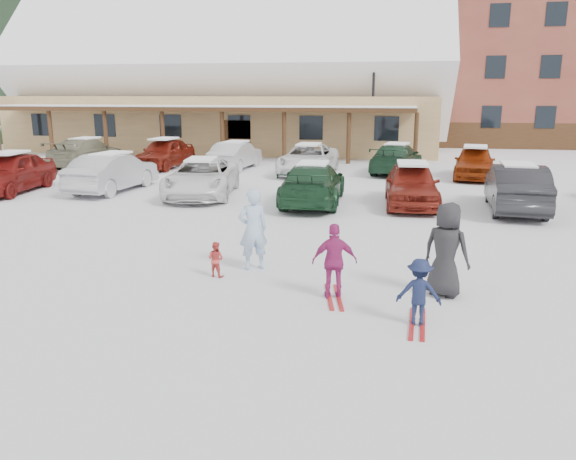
% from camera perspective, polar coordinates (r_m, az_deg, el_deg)
% --- Properties ---
extents(ground, '(160.00, 160.00, 0.00)m').
position_cam_1_polar(ground, '(11.27, -2.44, -6.07)').
color(ground, white).
rests_on(ground, ground).
extents(day_lodge, '(29.12, 12.50, 10.38)m').
position_cam_1_polar(day_lodge, '(39.95, -6.24, 13.88)').
color(day_lodge, tan).
rests_on(day_lodge, ground).
extents(alpine_hotel, '(31.48, 14.01, 21.48)m').
position_cam_1_polar(alpine_hotel, '(49.99, 25.55, 18.03)').
color(alpine_hotel, brown).
rests_on(alpine_hotel, ground).
extents(lamp_post, '(0.50, 0.25, 5.75)m').
position_cam_1_polar(lamp_post, '(34.14, 8.61, 12.71)').
color(lamp_post, black).
rests_on(lamp_post, ground).
extents(conifer_0, '(4.40, 4.40, 10.20)m').
position_cam_1_polar(conifer_0, '(49.36, -25.49, 14.66)').
color(conifer_0, black).
rests_on(conifer_0, ground).
extents(conifer_2, '(5.28, 5.28, 12.24)m').
position_cam_1_polar(conifer_2, '(61.62, -22.06, 15.62)').
color(conifer_2, black).
rests_on(conifer_2, ground).
extents(conifer_3, '(3.96, 3.96, 9.18)m').
position_cam_1_polar(conifer_3, '(54.46, 14.81, 14.71)').
color(conifer_3, black).
rests_on(conifer_3, ground).
extents(adult_skier, '(0.79, 0.71, 1.81)m').
position_cam_1_polar(adult_skier, '(12.34, -3.58, 0.06)').
color(adult_skier, '#A2BFDF').
rests_on(adult_skier, ground).
extents(toddler_red, '(0.43, 0.38, 0.77)m').
position_cam_1_polar(toddler_red, '(12.04, -7.35, -2.95)').
color(toddler_red, '#C93D38').
rests_on(toddler_red, ground).
extents(child_navy, '(0.77, 0.47, 1.16)m').
position_cam_1_polar(child_navy, '(9.69, 13.17, -6.17)').
color(child_navy, '#151D3D').
rests_on(child_navy, ground).
extents(skis_child_navy, '(0.28, 1.41, 0.03)m').
position_cam_1_polar(skis_child_navy, '(9.89, 12.99, -9.25)').
color(skis_child_navy, '#A11718').
rests_on(skis_child_navy, ground).
extents(child_magenta, '(0.91, 0.51, 1.46)m').
position_cam_1_polar(child_magenta, '(10.64, 4.75, -3.19)').
color(child_magenta, '#A42568').
rests_on(child_magenta, ground).
extents(skis_child_magenta, '(0.46, 1.41, 0.03)m').
position_cam_1_polar(skis_child_magenta, '(10.87, 4.68, -6.79)').
color(skis_child_magenta, '#A11718').
rests_on(skis_child_magenta, ground).
extents(bystander_dark, '(1.06, 0.93, 1.84)m').
position_cam_1_polar(bystander_dark, '(11.10, 15.78, -1.95)').
color(bystander_dark, black).
rests_on(bystander_dark, ground).
extents(parked_car_0, '(2.28, 4.74, 1.56)m').
position_cam_1_polar(parked_car_0, '(24.65, -26.38, 5.26)').
color(parked_car_0, maroon).
rests_on(parked_car_0, ground).
extents(parked_car_1, '(1.95, 4.70, 1.51)m').
position_cam_1_polar(parked_car_1, '(23.39, -17.40, 5.62)').
color(parked_car_1, '#AAAAAF').
rests_on(parked_car_1, ground).
extents(parked_car_2, '(3.07, 5.37, 1.41)m').
position_cam_1_polar(parked_car_2, '(21.51, -8.74, 5.29)').
color(parked_car_2, white).
rests_on(parked_car_2, ground).
extents(parked_car_3, '(2.14, 5.01, 1.44)m').
position_cam_1_polar(parked_car_3, '(19.75, 2.55, 4.72)').
color(parked_car_3, '#193D23').
rests_on(parked_car_3, ground).
extents(parked_car_4, '(1.90, 4.43, 1.49)m').
position_cam_1_polar(parked_car_4, '(19.86, 12.44, 4.54)').
color(parked_car_4, maroon).
rests_on(parked_car_4, ground).
extents(parked_car_5, '(1.97, 4.81, 1.55)m').
position_cam_1_polar(parked_car_5, '(20.02, 22.16, 4.00)').
color(parked_car_5, black).
rests_on(parked_car_5, ground).
extents(parked_car_7, '(2.12, 5.20, 1.51)m').
position_cam_1_polar(parked_car_7, '(31.66, -19.82, 7.41)').
color(parked_car_7, gray).
rests_on(parked_car_7, ground).
extents(parked_car_8, '(2.13, 4.61, 1.53)m').
position_cam_1_polar(parked_car_8, '(30.04, -12.45, 7.62)').
color(parked_car_8, maroon).
rests_on(parked_car_8, ground).
extents(parked_car_9, '(1.83, 4.34, 1.39)m').
position_cam_1_polar(parked_car_9, '(29.15, -5.34, 7.57)').
color(parked_car_9, '#B8B7BC').
rests_on(parked_car_9, ground).
extents(parked_car_10, '(2.55, 5.25, 1.44)m').
position_cam_1_polar(parked_car_10, '(27.13, 2.09, 7.21)').
color(parked_car_10, white).
rests_on(parked_car_10, ground).
extents(parked_car_11, '(2.80, 5.17, 1.42)m').
position_cam_1_polar(parked_car_11, '(27.99, 10.95, 7.15)').
color(parked_car_11, '#1B3C27').
rests_on(parked_car_11, ground).
extents(parked_car_12, '(2.31, 4.49, 1.46)m').
position_cam_1_polar(parked_car_12, '(27.12, 18.41, 6.54)').
color(parked_car_12, maroon).
rests_on(parked_car_12, ground).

